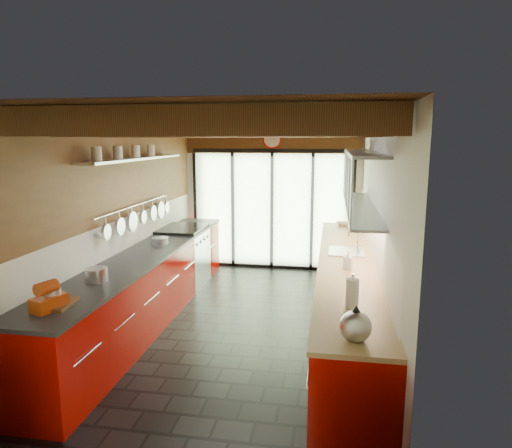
# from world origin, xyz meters

# --- Properties ---
(ground) EXTENTS (5.50, 5.50, 0.00)m
(ground) POSITION_xyz_m (0.00, 0.00, 0.00)
(ground) COLOR black
(ground) RESTS_ON ground
(room_shell) EXTENTS (5.50, 5.50, 5.50)m
(room_shell) POSITION_xyz_m (0.00, 0.00, 1.65)
(room_shell) COLOR silver
(room_shell) RESTS_ON ground
(ceiling_beams) EXTENTS (3.14, 5.06, 4.90)m
(ceiling_beams) POSITION_xyz_m (-0.00, 0.38, 2.46)
(ceiling_beams) COLOR #593316
(ceiling_beams) RESTS_ON ground
(glass_door) EXTENTS (2.95, 0.10, 2.90)m
(glass_door) POSITION_xyz_m (0.00, 2.69, 1.66)
(glass_door) COLOR #C6EAAD
(glass_door) RESTS_ON ground
(left_counter) EXTENTS (0.68, 5.00, 0.92)m
(left_counter) POSITION_xyz_m (-1.28, 0.00, 0.46)
(left_counter) COLOR #980700
(left_counter) RESTS_ON ground
(range_stove) EXTENTS (0.66, 0.90, 0.97)m
(range_stove) POSITION_xyz_m (-1.28, 1.45, 0.47)
(range_stove) COLOR silver
(range_stove) RESTS_ON ground
(right_counter) EXTENTS (0.68, 5.00, 0.92)m
(right_counter) POSITION_xyz_m (1.27, 0.00, 0.46)
(right_counter) COLOR #980700
(right_counter) RESTS_ON ground
(sink_assembly) EXTENTS (0.45, 0.52, 0.43)m
(sink_assembly) POSITION_xyz_m (1.29, 0.40, 0.96)
(sink_assembly) COLOR silver
(sink_assembly) RESTS_ON right_counter
(upper_cabinets_right) EXTENTS (0.34, 3.00, 3.00)m
(upper_cabinets_right) POSITION_xyz_m (1.43, 0.30, 1.85)
(upper_cabinets_right) COLOR silver
(upper_cabinets_right) RESTS_ON ground
(left_wall_fixtures) EXTENTS (0.28, 2.60, 0.96)m
(left_wall_fixtures) POSITION_xyz_m (-1.47, 0.29, 1.78)
(left_wall_fixtures) COLOR silver
(left_wall_fixtures) RESTS_ON ground
(stand_mixer) EXTENTS (0.25, 0.32, 0.26)m
(stand_mixer) POSITION_xyz_m (-1.27, -2.07, 1.02)
(stand_mixer) COLOR #B63C0E
(stand_mixer) RESTS_ON left_counter
(pot_large) EXTENTS (0.28, 0.28, 0.14)m
(pot_large) POSITION_xyz_m (-1.27, -1.28, 0.99)
(pot_large) COLOR silver
(pot_large) RESTS_ON left_counter
(pot_small) EXTENTS (0.29, 0.29, 0.09)m
(pot_small) POSITION_xyz_m (-1.27, 0.47, 0.96)
(pot_small) COLOR silver
(pot_small) RESTS_ON left_counter
(cutting_board) EXTENTS (0.29, 0.38, 0.03)m
(cutting_board) POSITION_xyz_m (-1.27, -1.98, 0.94)
(cutting_board) COLOR brown
(cutting_board) RESTS_ON left_counter
(kettle) EXTENTS (0.24, 0.29, 0.27)m
(kettle) POSITION_xyz_m (1.27, -2.25, 1.04)
(kettle) COLOR silver
(kettle) RESTS_ON right_counter
(paper_towel) EXTENTS (0.12, 0.12, 0.30)m
(paper_towel) POSITION_xyz_m (1.27, -1.60, 1.05)
(paper_towel) COLOR white
(paper_towel) RESTS_ON right_counter
(soap_bottle) EXTENTS (0.11, 0.11, 0.21)m
(soap_bottle) POSITION_xyz_m (1.27, -0.39, 1.02)
(soap_bottle) COLOR silver
(soap_bottle) RESTS_ON right_counter
(bowl) EXTENTS (0.24, 0.24, 0.06)m
(bowl) POSITION_xyz_m (1.27, 2.25, 0.95)
(bowl) COLOR silver
(bowl) RESTS_ON right_counter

